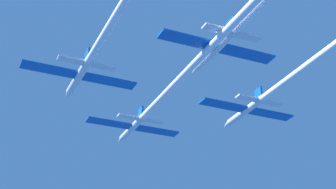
{
  "coord_description": "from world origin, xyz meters",
  "views": [
    {
      "loc": [
        -26.22,
        -72.2,
        -32.46
      ],
      "look_at": [
        -0.01,
        -12.62,
        0.16
      ],
      "focal_mm": 57.47,
      "sensor_mm": 36.0,
      "label": 1
    }
  ],
  "objects": [
    {
      "name": "jet_lead",
      "position": [
        -0.51,
        -13.75,
        0.07
      ],
      "size": [
        14.69,
        47.82,
        2.43
      ],
      "color": "silver"
    },
    {
      "name": "jet_left_wing",
      "position": [
        -12.54,
        -24.36,
        -0.05
      ],
      "size": [
        14.69,
        42.31,
        2.43
      ],
      "color": "silver"
    },
    {
      "name": "jet_right_wing",
      "position": [
        12.32,
        -25.13,
        0.12
      ],
      "size": [
        14.69,
        45.55,
        2.43
      ],
      "color": "silver"
    }
  ]
}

